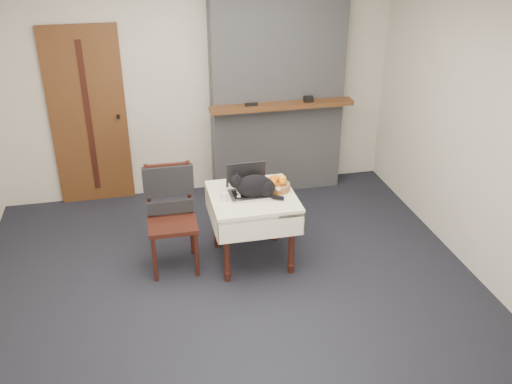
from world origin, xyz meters
TOP-DOWN VIEW (x-y plane):
  - ground at (0.00, 0.00)m, footprint 4.50×4.50m
  - room_shell at (0.00, 0.46)m, footprint 4.52×4.01m
  - door at (-1.20, 1.97)m, footprint 0.82×0.10m
  - chimney at (0.90, 1.85)m, footprint 1.62×0.48m
  - side_table at (0.29, 0.33)m, footprint 0.78×0.78m
  - laptop at (0.26, 0.38)m, footprint 0.38×0.32m
  - cat at (0.30, 0.29)m, footprint 0.49×0.28m
  - cream_jar at (0.02, 0.28)m, footprint 0.07×0.07m
  - pill_bottle at (0.51, 0.25)m, footprint 0.04×0.04m
  - fruit_basket at (0.54, 0.38)m, footprint 0.23×0.23m
  - desk_clutter at (0.49, 0.40)m, footprint 0.15×0.04m
  - chair at (-0.46, 0.46)m, footprint 0.46×0.44m

SIDE VIEW (x-z plane):
  - ground at x=0.00m, z-range 0.00..0.00m
  - side_table at x=0.29m, z-range 0.24..0.94m
  - chair at x=-0.46m, z-range 0.14..1.14m
  - desk_clutter at x=0.49m, z-range 0.70..0.71m
  - cream_jar at x=0.02m, z-range 0.70..0.78m
  - pill_bottle at x=0.51m, z-range 0.70..0.78m
  - fruit_basket at x=0.54m, z-range 0.69..0.82m
  - laptop at x=0.26m, z-range 0.63..0.91m
  - cat at x=0.30m, z-range 0.68..0.93m
  - door at x=-1.20m, z-range 0.00..2.00m
  - chimney at x=0.90m, z-range 0.00..2.60m
  - room_shell at x=0.00m, z-range 0.46..3.07m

